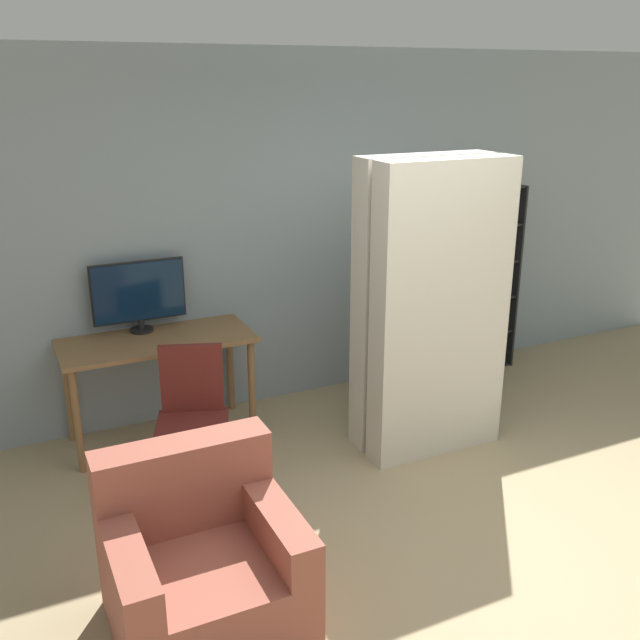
{
  "coord_description": "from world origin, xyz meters",
  "views": [
    {
      "loc": [
        -2.15,
        -2.35,
        2.49
      ],
      "look_at": [
        -0.35,
        1.44,
        1.05
      ],
      "focal_mm": 40.0,
      "sensor_mm": 36.0,
      "label": 1
    }
  ],
  "objects": [
    {
      "name": "wall_back",
      "position": [
        0.0,
        2.65,
        1.35
      ],
      "size": [
        8.0,
        0.06,
        2.7
      ],
      "color": "gray",
      "rests_on": "ground"
    },
    {
      "name": "desk",
      "position": [
        -1.19,
        2.32,
        0.66
      ],
      "size": [
        1.32,
        0.6,
        0.76
      ],
      "color": "brown",
      "rests_on": "ground"
    },
    {
      "name": "mattress_near",
      "position": [
        0.5,
        1.35,
        1.01
      ],
      "size": [
        0.98,
        0.22,
        2.02
      ],
      "color": "beige",
      "rests_on": "ground"
    },
    {
      "name": "monitor",
      "position": [
        -1.24,
        2.52,
        1.05
      ],
      "size": [
        0.66,
        0.16,
        0.51
      ],
      "color": "black",
      "rests_on": "desk"
    },
    {
      "name": "mattress_far",
      "position": [
        0.5,
        1.6,
        1.01
      ],
      "size": [
        0.98,
        0.22,
        2.01
      ],
      "color": "beige",
      "rests_on": "ground"
    },
    {
      "name": "armchair",
      "position": [
        -1.46,
        0.4,
        0.32
      ],
      "size": [
        0.85,
        0.8,
        0.85
      ],
      "color": "#934C3D",
      "rests_on": "ground"
    },
    {
      "name": "ground_plane",
      "position": [
        0.0,
        0.0,
        0.0
      ],
      "size": [
        16.0,
        16.0,
        0.0
      ],
      "primitive_type": "plane",
      "color": "#9E8966"
    },
    {
      "name": "office_chair",
      "position": [
        -1.15,
        1.61,
        0.36
      ],
      "size": [
        0.56,
        0.56,
        0.91
      ],
      "color": "#4C4C51",
      "rests_on": "ground"
    },
    {
      "name": "bookshelf",
      "position": [
        1.48,
        2.5,
        0.82
      ],
      "size": [
        0.84,
        0.31,
        1.62
      ],
      "color": "black",
      "rests_on": "ground"
    }
  ]
}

